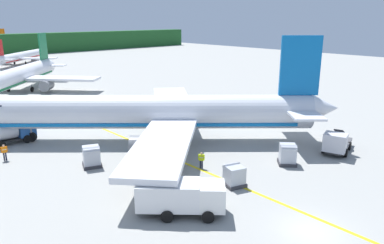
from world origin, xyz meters
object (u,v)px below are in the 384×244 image
Objects in this scene: airliner_far_taxiway at (20,57)px; cargo_container_mid at (92,157)px; service_truck_pushback at (181,196)px; crew_marshaller at (4,151)px; airliner_foreground at (156,113)px; crew_loader_left at (201,159)px; service_truck_catering at (6,132)px; airliner_mid_apron at (17,77)px; service_truck_fuel at (336,143)px; cargo_container_far at (288,155)px; cargo_container_near at (234,176)px.

airliner_far_taxiway reaches higher than cargo_container_mid.
service_truck_pushback reaches higher than crew_marshaller.
airliner_foreground is 20.63× the size of crew_loader_left.
airliner_mid_apron is at bearing 69.62° from service_truck_catering.
service_truck_fuel is (11.35, -15.91, -2.20)m from airliner_foreground.
crew_loader_left is at bearing -48.72° from crew_marshaller.
airliner_foreground is 40.58m from airliner_mid_apron.
airliner_mid_apron is 42.97m from cargo_container_mid.
airliner_far_taxiway is at bearing 84.77° from cargo_container_far.
airliner_foreground reaches higher than crew_loader_left.
cargo_container_far is at bearing -41.21° from cargo_container_mid.
airliner_foreground is 5.51× the size of service_truck_pushback.
airliner_mid_apron is 4.69× the size of service_truck_fuel.
cargo_container_mid is at bearing 134.64° from crew_loader_left.
airliner_mid_apron is 18.04× the size of crew_loader_left.
service_truck_fuel is at bearing -47.48° from service_truck_catering.
service_truck_fuel is 2.60× the size of cargo_container_far.
service_truck_pushback is at bearing 175.29° from service_truck_fuel.
cargo_container_mid is 0.93× the size of cargo_container_far.
service_truck_pushback is 12.51m from cargo_container_mid.
service_truck_fuel reaches higher than service_truck_pushback.
crew_marshaller is (-5.59, 7.30, -0.02)m from cargo_container_mid.
service_truck_pushback is 3.63× the size of crew_marshaller.
cargo_container_near is 0.95× the size of cargo_container_mid.
crew_loader_left is at bearing 83.18° from cargo_container_near.
cargo_container_far is 27.86m from crew_marshaller.
cargo_container_mid is 18.79m from cargo_container_far.
cargo_container_mid is 10.45m from crew_loader_left.
service_truck_pushback is at bearing -175.15° from cargo_container_near.
crew_loader_left is (-1.72, -9.19, -2.45)m from airliner_foreground.
airliner_foreground is at bearing -39.25° from service_truck_catering.
cargo_container_far is (-9.20, -100.40, -1.24)m from airliner_far_taxiway.
service_truck_catering is 2.68× the size of cargo_container_far.
cargo_container_mid is (-0.36, 12.50, -0.46)m from service_truck_pushback.
airliner_foreground is 19.98× the size of crew_marshaller.
service_truck_fuel is 13.79m from cargo_container_near.
cargo_container_far is (5.08, -14.13, -2.38)m from airliner_foreground.
crew_marshaller is at bearing 122.78° from cargo_container_near.
airliner_mid_apron reaches higher than cargo_container_far.
service_truck_fuel reaches higher than cargo_container_mid.
service_truck_fuel is at bearing -39.52° from crew_marshaller.
service_truck_pushback reaches higher than crew_loader_left.
cargo_container_near is (-0.51, -54.25, -2.11)m from airliner_mid_apron.
airliner_foreground is at bearing 109.76° from cargo_container_far.
service_truck_pushback is (-20.05, 1.65, 0.26)m from service_truck_fuel.
service_truck_pushback reaches higher than cargo_container_mid.
airliner_far_taxiway is at bearing 77.13° from service_truck_pushback.
airliner_mid_apron is 1.35× the size of airliner_far_taxiway.
service_truck_fuel is 20.12m from service_truck_pushback.
airliner_far_taxiway is at bearing 70.29° from crew_marshaller.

